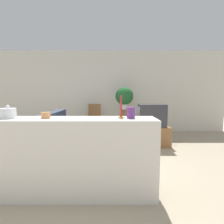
% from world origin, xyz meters
% --- Properties ---
extents(ground_plane, '(14.00, 14.00, 0.00)m').
position_xyz_m(ground_plane, '(0.00, 0.00, 0.00)').
color(ground_plane, tan).
extents(wall_back, '(9.00, 0.06, 2.70)m').
position_xyz_m(wall_back, '(0.00, 3.43, 1.35)').
color(wall_back, silver).
rests_on(wall_back, ground_plane).
extents(couch, '(0.93, 2.04, 0.87)m').
position_xyz_m(couch, '(-0.36, 1.26, 0.31)').
color(couch, '#384256').
rests_on(couch, ground_plane).
extents(tv_stand, '(0.87, 0.49, 0.48)m').
position_xyz_m(tv_stand, '(1.67, 1.77, 0.24)').
color(tv_stand, olive).
rests_on(tv_stand, ground_plane).
extents(television, '(0.66, 0.42, 0.55)m').
position_xyz_m(television, '(1.66, 1.77, 0.76)').
color(television, '#333338').
rests_on(television, tv_stand).
extents(wooden_chair, '(0.44, 0.44, 0.96)m').
position_xyz_m(wooden_chair, '(0.13, 2.96, 0.52)').
color(wooden_chair, olive).
rests_on(wooden_chair, ground_plane).
extents(plant_stand, '(0.15, 0.15, 0.82)m').
position_xyz_m(plant_stand, '(1.06, 2.80, 0.41)').
color(plant_stand, olive).
rests_on(plant_stand, ground_plane).
extents(potted_plant, '(0.54, 0.54, 0.67)m').
position_xyz_m(potted_plant, '(1.06, 2.80, 1.21)').
color(potted_plant, white).
rests_on(potted_plant, plant_stand).
extents(foreground_counter, '(2.47, 0.44, 0.99)m').
position_xyz_m(foreground_counter, '(0.00, -0.36, 0.50)').
color(foreground_counter, white).
rests_on(foreground_counter, ground_plane).
extents(decorative_bowl, '(0.19, 0.19, 0.17)m').
position_xyz_m(decorative_bowl, '(-0.59, -0.36, 1.06)').
color(decorative_bowl, silver).
rests_on(decorative_bowl, foreground_counter).
extents(candle_jar, '(0.11, 0.11, 0.08)m').
position_xyz_m(candle_jar, '(-0.13, -0.36, 1.03)').
color(candle_jar, '#C6844C').
rests_on(candle_jar, foreground_counter).
extents(candlestick, '(0.07, 0.07, 0.28)m').
position_xyz_m(candlestick, '(0.80, -0.36, 1.09)').
color(candlestick, '#B7933D').
rests_on(candlestick, foreground_counter).
extents(coffee_tin, '(0.10, 0.10, 0.14)m').
position_xyz_m(coffee_tin, '(0.92, -0.36, 1.06)').
color(coffee_tin, '#66337F').
rests_on(coffee_tin, foreground_counter).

